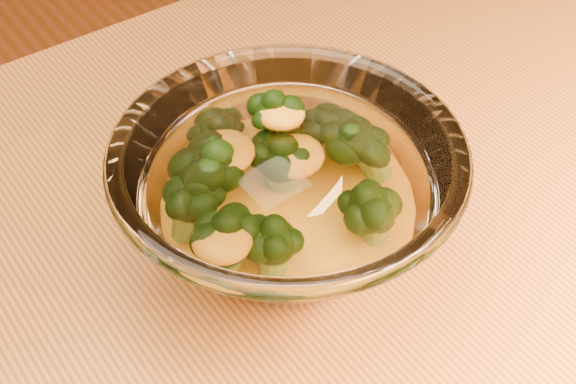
# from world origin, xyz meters

# --- Properties ---
(glass_bowl) EXTENTS (0.24, 0.24, 0.10)m
(glass_bowl) POSITION_xyz_m (0.05, 0.06, 0.80)
(glass_bowl) COLOR white
(glass_bowl) RESTS_ON table
(cheese_sauce) EXTENTS (0.12, 0.12, 0.03)m
(cheese_sauce) POSITION_xyz_m (0.05, 0.06, 0.78)
(cheese_sauce) COLOR #FAA415
(cheese_sauce) RESTS_ON glass_bowl
(broccoli_heap) EXTENTS (0.15, 0.15, 0.08)m
(broccoli_heap) POSITION_xyz_m (0.04, 0.07, 0.82)
(broccoli_heap) COLOR black
(broccoli_heap) RESTS_ON cheese_sauce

